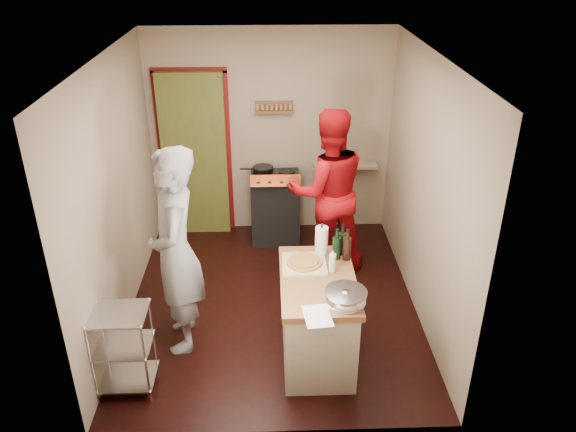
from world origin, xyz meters
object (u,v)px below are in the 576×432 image
object	(u,v)px
island	(318,315)
person_red	(328,191)
stove	(275,206)
person_stripe	(176,252)
wire_shelving	(123,347)

from	to	relation	value
island	person_red	xyz separation A→B (m)	(0.23, 1.60, 0.50)
island	person_red	distance (m)	1.69
stove	person_red	world-z (taller)	person_red
stove	person_stripe	distance (m)	2.28
island	person_stripe	xyz separation A→B (m)	(-1.27, 0.25, 0.54)
stove	person_stripe	size ratio (longest dim) A/B	0.51
stove	person_stripe	xyz separation A→B (m)	(-0.92, -2.01, 0.54)
stove	island	bearing A→B (deg)	-81.19
stove	person_red	bearing A→B (deg)	-48.93
stove	person_stripe	world-z (taller)	person_stripe
stove	island	xyz separation A→B (m)	(0.35, -2.26, 0.00)
person_stripe	person_red	world-z (taller)	person_stripe
stove	wire_shelving	size ratio (longest dim) A/B	1.26
wire_shelving	person_stripe	world-z (taller)	person_stripe
island	stove	bearing A→B (deg)	98.81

